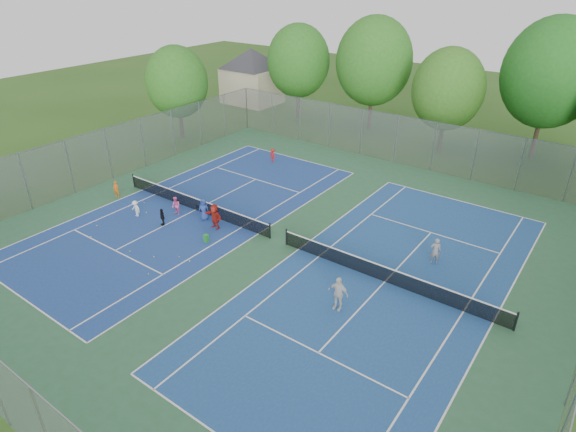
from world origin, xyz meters
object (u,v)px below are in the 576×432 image
(instructor, at_px, (435,251))
(ball_crate, at_px, (199,206))
(net_right, at_px, (386,275))
(net_left, at_px, (195,204))
(ball_hopper, at_px, (206,238))

(instructor, bearing_deg, ball_crate, -12.82)
(net_right, xyz_separation_m, instructor, (1.38, 3.24, 0.33))
(ball_crate, distance_m, instructor, 15.65)
(net_left, xyz_separation_m, net_right, (14.00, 0.00, 0.00))
(instructor, bearing_deg, ball_hopper, 2.78)
(net_left, height_order, ball_hopper, net_left)
(ball_crate, bearing_deg, ball_hopper, -39.61)
(ball_crate, relative_size, ball_hopper, 0.70)
(ball_hopper, relative_size, instructor, 0.31)
(net_left, bearing_deg, ball_crate, 89.06)
(net_right, xyz_separation_m, ball_crate, (-13.99, 0.38, -0.31))
(net_right, height_order, ball_crate, net_right)
(net_left, xyz_separation_m, ball_hopper, (3.56, -2.56, -0.21))
(net_left, relative_size, net_right, 1.00)
(ball_hopper, xyz_separation_m, instructor, (11.82, 5.80, 0.55))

